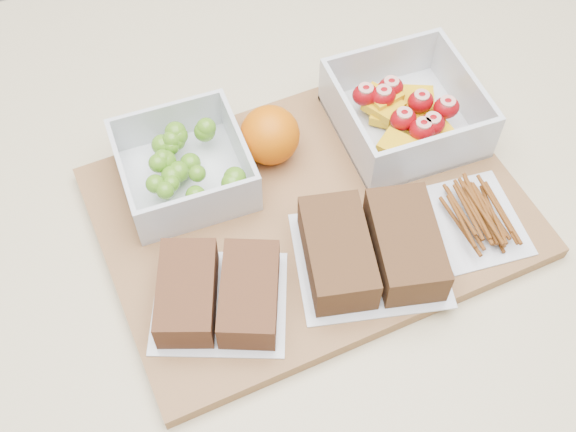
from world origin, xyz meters
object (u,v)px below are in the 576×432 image
Objects in this scene: cutting_board at (311,212)px; sandwich_bag_center at (371,249)px; orange at (270,135)px; pretzel_bag at (476,215)px; grape_container at (185,166)px; sandwich_bag_left at (218,294)px; fruit_container at (405,113)px.

cutting_board is 0.09m from sandwich_bag_center.
orange is 0.23m from pretzel_bag.
grape_container is 0.15m from sandwich_bag_left.
sandwich_bag_center is (0.14, -0.16, -0.00)m from grape_container.
cutting_board is 0.15m from fruit_container.
grape_container reaches higher than cutting_board.
sandwich_bag_left reaches higher than pretzel_bag.
fruit_container is at bearing -3.15° from grape_container.
pretzel_bag is (0.26, -0.15, -0.01)m from grape_container.
sandwich_bag_left is at bearing 177.74° from sandwich_bag_center.
cutting_board is 0.14m from sandwich_bag_left.
pretzel_bag is at bearing -84.24° from fruit_container.
fruit_container reaches higher than grape_container.
orange is 0.55× the size of pretzel_bag.
fruit_container is 1.27× the size of pretzel_bag.
fruit_container is at bearing 95.76° from pretzel_bag.
fruit_container reaches higher than sandwich_bag_left.
cutting_board is 2.91× the size of fruit_container.
sandwich_bag_left is 0.27m from pretzel_bag.
orange reaches higher than sandwich_bag_left.
sandwich_bag_left is at bearing -124.41° from orange.
pretzel_bag is at bearing -0.25° from sandwich_bag_left.
sandwich_bag_center is at bearing -177.67° from pretzel_bag.
fruit_container is 2.29× the size of orange.
fruit_container is 0.93× the size of sandwich_bag_left.
grape_container is at bearing 139.78° from cutting_board.
sandwich_bag_left reaches higher than cutting_board.
orange reaches higher than cutting_board.
fruit_container is at bearing 54.23° from sandwich_bag_center.
orange is at bearing 106.27° from sandwich_bag_center.
orange is (0.09, 0.00, 0.01)m from grape_container.
grape_container is at bearing 149.33° from pretzel_bag.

